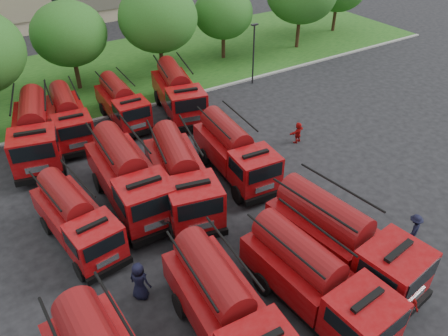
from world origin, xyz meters
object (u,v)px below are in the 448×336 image
object	(u,v)px
fire_truck_4	(76,218)
fire_truck_7	(235,151)
firefighter_4	(142,296)
firefighter_5	(297,142)
fire_truck_9	(68,117)
fire_truck_2	(315,280)
firefighter_3	(410,242)
fire_truck_8	(36,131)
fire_truck_3	(342,239)
fire_truck_5	(129,177)
firefighter_2	(402,316)
fire_truck_1	(226,310)
fire_truck_10	(122,103)
fire_truck_6	(181,176)
fire_truck_11	(178,92)

from	to	relation	value
fire_truck_4	fire_truck_7	world-z (taller)	fire_truck_7
firefighter_4	firefighter_5	world-z (taller)	firefighter_4
fire_truck_9	firefighter_4	world-z (taller)	fire_truck_9
fire_truck_2	fire_truck_7	distance (m)	10.29
fire_truck_9	firefighter_3	xyz separation A→B (m)	(11.30, -19.38, -1.54)
fire_truck_4	firefighter_4	world-z (taller)	fire_truck_4
firefighter_3	firefighter_5	distance (m)	10.58
fire_truck_8	fire_truck_3	bearing A→B (deg)	-48.52
fire_truck_9	fire_truck_3	bearing A→B (deg)	-62.65
fire_truck_2	fire_truck_5	distance (m)	11.30
fire_truck_5	firefighter_5	size ratio (longest dim) A/B	5.33
fire_truck_3	fire_truck_9	size ratio (longest dim) A/B	1.14
fire_truck_9	firefighter_2	xyz separation A→B (m)	(7.35, -22.11, -1.54)
fire_truck_1	fire_truck_4	bearing A→B (deg)	114.62
fire_truck_10	firefighter_5	size ratio (longest dim) A/B	4.39
fire_truck_3	fire_truck_4	size ratio (longest dim) A/B	1.18
fire_truck_10	firefighter_3	distance (m)	20.99
fire_truck_6	firefighter_5	world-z (taller)	fire_truck_6
fire_truck_11	fire_truck_7	bearing A→B (deg)	-82.79
fire_truck_4	firefighter_4	size ratio (longest dim) A/B	3.38
fire_truck_4	fire_truck_5	xyz separation A→B (m)	(3.35, 1.47, 0.30)
fire_truck_6	fire_truck_4	bearing A→B (deg)	-166.87
fire_truck_2	fire_truck_8	size ratio (longest dim) A/B	0.90
firefighter_4	firefighter_5	size ratio (longest dim) A/B	1.34
fire_truck_8	fire_truck_9	bearing A→B (deg)	40.20
fire_truck_4	fire_truck_10	distance (m)	12.52
fire_truck_9	fire_truck_11	world-z (taller)	fire_truck_11
fire_truck_11	firefighter_4	xyz separation A→B (m)	(-9.42, -14.57, -1.69)
fire_truck_10	fire_truck_4	bearing A→B (deg)	-119.44
firefighter_3	firefighter_4	world-z (taller)	firefighter_4
fire_truck_8	firefighter_3	xyz separation A→B (m)	(13.66, -18.17, -1.78)
fire_truck_7	fire_truck_9	bearing A→B (deg)	131.25
firefighter_4	firefighter_2	bearing A→B (deg)	-164.12
fire_truck_6	fire_truck_8	bearing A→B (deg)	133.47
fire_truck_4	fire_truck_10	size ratio (longest dim) A/B	1.03
fire_truck_4	fire_truck_1	bearing A→B (deg)	-76.43
fire_truck_9	fire_truck_11	xyz separation A→B (m)	(7.95, -0.73, 0.15)
fire_truck_5	firefighter_4	world-z (taller)	fire_truck_5
fire_truck_3	fire_truck_4	bearing A→B (deg)	132.57
fire_truck_5	fire_truck_11	bearing A→B (deg)	51.09
fire_truck_4	fire_truck_5	size ratio (longest dim) A/B	0.85
fire_truck_2	fire_truck_3	distance (m)	2.78
fire_truck_8	fire_truck_11	size ratio (longest dim) A/B	1.05
fire_truck_3	firefighter_4	distance (m)	9.28
fire_truck_3	firefighter_4	world-z (taller)	fire_truck_3
fire_truck_1	fire_truck_10	size ratio (longest dim) A/B	1.13
fire_truck_2	firefighter_2	distance (m)	4.13
fire_truck_10	firefighter_3	world-z (taller)	fire_truck_10
fire_truck_4	firefighter_2	world-z (taller)	fire_truck_4
firefighter_5	firefighter_3	bearing A→B (deg)	69.34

